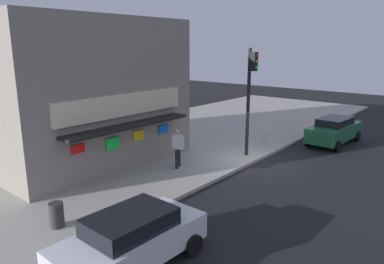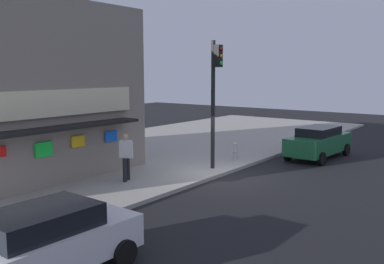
% 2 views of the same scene
% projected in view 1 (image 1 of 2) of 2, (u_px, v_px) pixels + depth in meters
% --- Properties ---
extents(ground_plane, '(64.80, 64.80, 0.00)m').
position_uv_depth(ground_plane, '(255.00, 163.00, 18.48)').
color(ground_plane, black).
extents(sidewalk, '(43.20, 12.82, 0.15)m').
position_uv_depth(sidewalk, '(165.00, 141.00, 22.43)').
color(sidewalk, '#A39E93').
rests_on(sidewalk, ground_plane).
extents(corner_building, '(9.34, 9.45, 7.05)m').
position_uv_depth(corner_building, '(70.00, 89.00, 18.76)').
color(corner_building, gray).
rests_on(corner_building, sidewalk).
extents(traffic_light, '(0.32, 0.58, 5.63)m').
position_uv_depth(traffic_light, '(250.00, 88.00, 18.53)').
color(traffic_light, black).
rests_on(traffic_light, sidewalk).
extents(fire_hydrant, '(0.47, 0.23, 0.87)m').
position_uv_depth(fire_hydrant, '(264.00, 139.00, 21.08)').
color(fire_hydrant, '#B2B2B7').
rests_on(fire_hydrant, sidewalk).
extents(trash_can, '(0.46, 0.46, 0.83)m').
position_uv_depth(trash_can, '(57.00, 215.00, 11.64)').
color(trash_can, '#2D2D2D').
rests_on(trash_can, sidewalk).
extents(pedestrian, '(0.55, 0.58, 1.88)m').
position_uv_depth(pedestrian, '(178.00, 146.00, 17.18)').
color(pedestrian, black).
rests_on(pedestrian, sidewalk).
extents(parked_car_white, '(4.33, 2.12, 1.58)m').
position_uv_depth(parked_car_white, '(131.00, 239.00, 9.69)').
color(parked_car_white, silver).
rests_on(parked_car_white, ground_plane).
extents(parked_car_green, '(4.64, 2.20, 1.63)m').
position_uv_depth(parked_car_green, '(334.00, 130.00, 21.97)').
color(parked_car_green, '#1E6038').
rests_on(parked_car_green, ground_plane).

